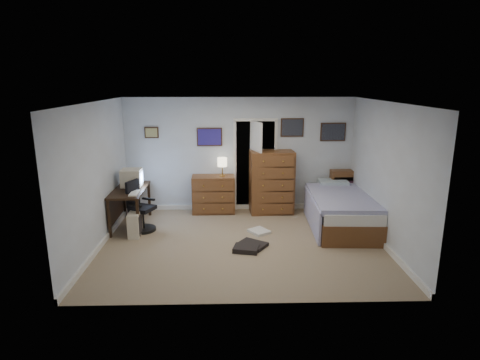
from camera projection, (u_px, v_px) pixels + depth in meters
name	position (u px, v px, depth m)	size (l,w,h in m)	color
floor	(242.00, 244.00, 7.21)	(5.00, 4.00, 0.02)	gray
computer_desk	(125.00, 198.00, 7.95)	(0.64, 1.34, 0.76)	black
crt_monitor	(132.00, 178.00, 8.01)	(0.40, 0.38, 0.37)	beige
keyboard	(134.00, 193.00, 7.57)	(0.15, 0.41, 0.02)	beige
pc_tower	(135.00, 224.00, 7.51)	(0.22, 0.43, 0.46)	beige
office_chair	(140.00, 212.00, 7.75)	(0.63, 0.63, 0.99)	black
media_stack	(131.00, 201.00, 8.50)	(0.14, 0.14, 0.72)	maroon
low_dresser	(214.00, 194.00, 8.81)	(0.93, 0.46, 0.82)	brown
table_lamp	(222.00, 163.00, 8.65)	(0.21, 0.21, 0.40)	gold
doorway	(254.00, 163.00, 9.18)	(0.96, 1.12, 2.05)	black
tall_dresser	(272.00, 182.00, 8.76)	(0.93, 0.55, 1.37)	brown
headboard_bookcase	(353.00, 189.00, 8.96)	(1.03, 0.30, 0.92)	brown
bed	(340.00, 209.00, 7.99)	(1.29, 2.29, 0.73)	brown
wall_posters	(265.00, 132.00, 8.71)	(4.38, 0.04, 0.60)	#331E11
floor_clutter	(251.00, 243.00, 7.13)	(0.76, 1.28, 0.08)	silver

